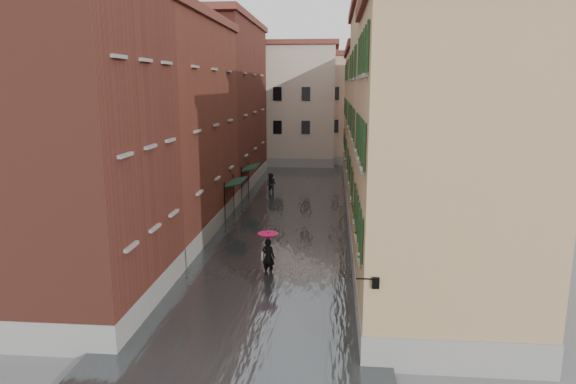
% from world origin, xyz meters
% --- Properties ---
extents(ground, '(120.00, 120.00, 0.00)m').
position_xyz_m(ground, '(0.00, 0.00, 0.00)').
color(ground, slate).
rests_on(ground, ground).
extents(floodwater, '(10.00, 60.00, 0.20)m').
position_xyz_m(floodwater, '(0.00, 13.00, 0.10)').
color(floodwater, '#44494B').
rests_on(floodwater, ground).
extents(building_left_near, '(6.00, 8.00, 13.00)m').
position_xyz_m(building_left_near, '(-7.00, -2.00, 6.50)').
color(building_left_near, brown).
rests_on(building_left_near, ground).
extents(building_left_mid, '(6.00, 14.00, 12.50)m').
position_xyz_m(building_left_mid, '(-7.00, 9.00, 6.25)').
color(building_left_mid, '#5D2B1D').
rests_on(building_left_mid, ground).
extents(building_left_far, '(6.00, 16.00, 14.00)m').
position_xyz_m(building_left_far, '(-7.00, 24.00, 7.00)').
color(building_left_far, brown).
rests_on(building_left_far, ground).
extents(building_right_near, '(6.00, 8.00, 11.50)m').
position_xyz_m(building_right_near, '(7.00, -2.00, 5.75)').
color(building_right_near, '#A58355').
rests_on(building_right_near, ground).
extents(building_right_mid, '(6.00, 14.00, 13.00)m').
position_xyz_m(building_right_mid, '(7.00, 9.00, 6.50)').
color(building_right_mid, tan).
rests_on(building_right_mid, ground).
extents(building_right_far, '(6.00, 16.00, 11.50)m').
position_xyz_m(building_right_far, '(7.00, 24.00, 5.75)').
color(building_right_far, '#A58355').
rests_on(building_right_far, ground).
extents(building_end_cream, '(12.00, 9.00, 13.00)m').
position_xyz_m(building_end_cream, '(-3.00, 38.00, 6.50)').
color(building_end_cream, '#B9A893').
rests_on(building_end_cream, ground).
extents(building_end_pink, '(10.00, 9.00, 12.00)m').
position_xyz_m(building_end_pink, '(6.00, 40.00, 6.00)').
color(building_end_pink, tan).
rests_on(building_end_pink, ground).
extents(awning_near, '(1.09, 3.08, 2.80)m').
position_xyz_m(awning_near, '(-3.49, 12.37, 2.47)').
color(awning_near, '#163122').
rests_on(awning_near, ground).
extents(awning_far, '(1.09, 3.17, 2.80)m').
position_xyz_m(awning_far, '(-3.48, 18.52, 2.47)').
color(awning_far, '#163122').
rests_on(awning_far, ground).
extents(wall_lantern, '(0.71, 0.22, 0.35)m').
position_xyz_m(wall_lantern, '(4.33, -6.00, 3.01)').
color(wall_lantern, black).
rests_on(wall_lantern, ground).
extents(window_planters, '(0.59, 8.61, 0.84)m').
position_xyz_m(window_planters, '(4.12, -0.74, 3.51)').
color(window_planters, '#995332').
rests_on(window_planters, ground).
extents(pedestrian_main, '(1.03, 1.03, 2.06)m').
position_xyz_m(pedestrian_main, '(0.00, 2.10, 1.27)').
color(pedestrian_main, black).
rests_on(pedestrian_main, ground).
extents(pedestrian_far, '(1.07, 0.95, 1.84)m').
position_xyz_m(pedestrian_far, '(-2.06, 20.09, 0.92)').
color(pedestrian_far, black).
rests_on(pedestrian_far, ground).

